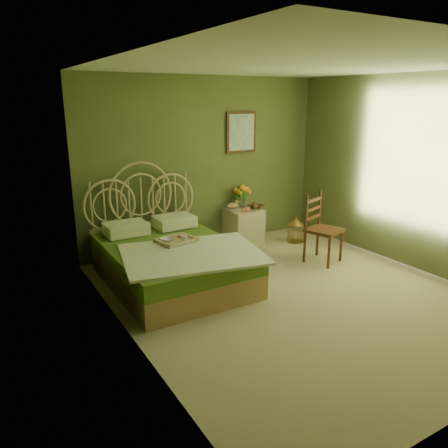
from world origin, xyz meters
TOP-DOWN VIEW (x-y plane):
  - floor at (0.00, 0.00)m, footprint 4.50×4.50m
  - ceiling at (0.00, 0.00)m, footprint 4.50×4.50m
  - wall_back at (0.00, 2.25)m, footprint 4.00×0.00m
  - wall_left at (-2.00, 0.00)m, footprint 0.00×4.50m
  - wall_right at (2.00, 0.00)m, footprint 0.00×4.50m
  - wall_art at (0.65, 2.22)m, footprint 0.54×0.04m
  - bed at (-1.10, 1.14)m, footprint 1.80×2.27m
  - nightstand at (0.55, 1.99)m, footprint 0.51×0.51m
  - chair at (1.05, 0.75)m, footprint 0.56×0.56m
  - birdcage at (1.31, 1.58)m, footprint 0.26×0.26m
  - book_lower at (0.73, 2.00)m, footprint 0.23×0.27m
  - book_upper at (0.73, 2.00)m, footprint 0.27×0.27m
  - cereal_bowl at (-1.14, 1.15)m, footprint 0.19×0.19m
  - coffee_cup at (-0.96, 1.04)m, footprint 0.11×0.11m

SIDE VIEW (x-z plane):
  - floor at x=0.00m, z-range 0.00..0.00m
  - birdcage at x=1.31m, z-range 0.00..0.40m
  - bed at x=-1.10m, z-range -0.40..1.01m
  - nightstand at x=0.55m, z-range -0.14..0.85m
  - chair at x=1.05m, z-range 0.05..1.05m
  - cereal_bowl at x=-1.14m, z-range 0.54..0.58m
  - book_lower at x=0.73m, z-range 0.56..0.59m
  - coffee_cup at x=-0.96m, z-range 0.54..0.62m
  - book_upper at x=0.73m, z-range 0.59..0.60m
  - wall_back at x=0.00m, z-range -0.70..3.30m
  - wall_left at x=-2.00m, z-range -0.95..3.55m
  - wall_right at x=2.00m, z-range -0.95..3.55m
  - wall_art at x=0.65m, z-range 1.43..2.07m
  - ceiling at x=0.00m, z-range 2.60..2.60m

